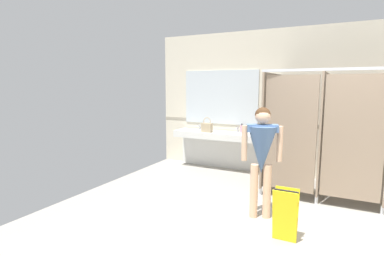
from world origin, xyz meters
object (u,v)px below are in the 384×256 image
Objects in this scene: handbag at (207,127)px; wet_floor_sign at (285,215)px; person_standing at (262,150)px; soap_dispenser at (242,129)px.

wet_floor_sign is at bearing -48.79° from handbag.
person_standing is 2.53m from handbag.
wet_floor_sign is (0.43, -0.51, -0.64)m from person_standing.
handbag is (-1.67, 1.89, -0.02)m from person_standing.
person_standing reaches higher than soap_dispenser.
soap_dispenser is at bearing 117.68° from wet_floor_sign.
wet_floor_sign is at bearing -62.32° from soap_dispenser.
person_standing is 2.45× the size of wet_floor_sign.
soap_dispenser is 0.30× the size of wet_floor_sign.
handbag is 0.51× the size of wet_floor_sign.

